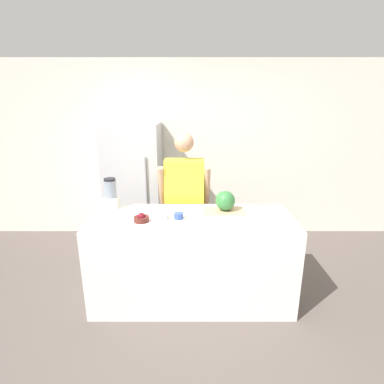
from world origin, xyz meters
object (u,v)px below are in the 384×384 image
(refrigerator, at_px, (135,186))
(bowl_cream, at_px, (162,216))
(person, at_px, (185,203))
(bowl_cherries, at_px, (141,218))
(watermelon, at_px, (225,201))
(blender, at_px, (111,195))
(bowl_small_blue, at_px, (179,216))

(refrigerator, height_order, bowl_cream, refrigerator)
(refrigerator, distance_m, bowl_cream, 1.47)
(refrigerator, distance_m, person, 1.03)
(bowl_cream, bearing_deg, refrigerator, 110.81)
(refrigerator, xyz_separation_m, bowl_cherries, (0.33, -1.43, 0.08))
(watermelon, distance_m, blender, 1.22)
(refrigerator, height_order, watermelon, refrigerator)
(person, xyz_separation_m, bowl_cherries, (-0.39, -0.70, 0.09))
(refrigerator, xyz_separation_m, watermelon, (1.16, -1.15, 0.17))
(person, height_order, blender, person)
(watermelon, relative_size, blender, 0.62)
(person, height_order, watermelon, person)
(person, xyz_separation_m, blender, (-0.78, -0.32, 0.21))
(person, relative_size, blender, 5.15)
(watermelon, xyz_separation_m, blender, (-1.21, 0.11, 0.03))
(bowl_cherries, distance_m, blender, 0.55)
(refrigerator, distance_m, watermelon, 1.64)
(person, distance_m, blender, 0.86)
(bowl_cream, bearing_deg, watermelon, 18.96)
(person, xyz_separation_m, bowl_cream, (-0.21, -0.64, 0.09))
(bowl_cherries, distance_m, bowl_cream, 0.20)
(bowl_cream, bearing_deg, blender, 150.31)
(watermelon, xyz_separation_m, bowl_cream, (-0.64, -0.22, -0.08))
(watermelon, relative_size, bowl_cherries, 1.39)
(bowl_cream, xyz_separation_m, blender, (-0.57, 0.33, 0.11))
(watermelon, bearing_deg, person, 135.72)
(refrigerator, bearing_deg, bowl_small_blue, -63.18)
(bowl_small_blue, xyz_separation_m, blender, (-0.74, 0.31, 0.12))
(refrigerator, xyz_separation_m, person, (0.73, -0.73, -0.01))
(refrigerator, height_order, person, refrigerator)
(blender, bearing_deg, bowl_cream, -29.69)
(person, bearing_deg, bowl_small_blue, -93.81)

